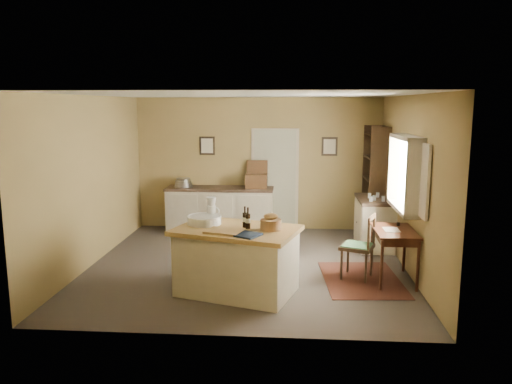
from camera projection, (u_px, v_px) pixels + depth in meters
ground at (247, 265)px, 8.03m from camera, size 5.00×5.00×0.00m
wall_back at (258, 164)px, 10.26m from camera, size 5.00×0.10×2.70m
wall_front at (226, 218)px, 5.35m from camera, size 5.00×0.10×2.70m
wall_left at (92, 181)px, 7.98m from camera, size 0.10×5.00×2.70m
wall_right at (410, 184)px, 7.62m from camera, size 0.10×5.00×2.70m
ceiling at (247, 95)px, 7.57m from camera, size 5.00×5.00×0.00m
door at (275, 179)px, 10.25m from camera, size 0.97×0.06×2.11m
framed_prints at (268, 146)px, 10.16m from camera, size 2.82×0.02×0.38m
window at (408, 173)px, 7.40m from camera, size 0.25×1.99×1.12m
work_island at (236, 259)px, 6.80m from camera, size 1.84×1.47×1.20m
sideboard at (220, 208)px, 10.17m from camera, size 2.17×0.62×1.18m
rug at (362, 279)px, 7.38m from camera, size 1.21×1.67×0.01m
writing_desk at (395, 236)px, 7.23m from camera, size 0.57×0.94×0.82m
desk_chair at (357, 247)px, 7.37m from camera, size 0.58×0.58×0.96m
right_cabinet at (374, 222)px, 9.02m from camera, size 0.62×1.11×0.99m
shelving_unit at (378, 182)px, 9.64m from camera, size 0.37×0.97×2.15m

